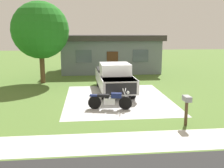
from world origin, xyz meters
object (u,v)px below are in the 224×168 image
Objects in this scene: neighbor_house at (110,53)px; motorcycle at (110,100)px; shade_tree at (40,30)px; mailbox at (187,103)px; pickup_truck at (114,77)px.

motorcycle is at bearing -95.18° from neighbor_house.
mailbox is at bearing -53.35° from shade_tree.
mailbox is 0.13× the size of neighbor_house.
neighbor_house is at bearing 44.34° from shade_tree.
shade_tree is (-4.45, 7.31, 3.45)m from motorcycle.
neighbor_house is (-1.75, 15.38, 0.81)m from mailbox.
neighbor_house is at bearing 84.82° from motorcycle.
pickup_truck is at bearing -34.15° from shade_tree.
motorcycle is 3.95m from pickup_truck.
neighbor_house reaches higher than motorcycle.
mailbox is (2.31, -6.47, 0.03)m from pickup_truck.
mailbox reaches higher than motorcycle.
mailbox is at bearing -83.50° from neighbor_house.
motorcycle is 0.23× the size of neighbor_house.
pickup_truck is at bearing 109.66° from mailbox.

